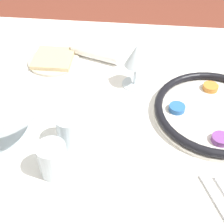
{
  "coord_description": "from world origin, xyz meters",
  "views": [
    {
      "loc": [
        -0.02,
        0.6,
        1.27
      ],
      "look_at": [
        0.04,
        0.07,
        0.76
      ],
      "focal_mm": 50.0,
      "sensor_mm": 36.0,
      "label": 1
    }
  ],
  "objects_px": {
    "seder_plate": "(215,111)",
    "wine_glass": "(136,58)",
    "napkin_roll": "(96,52)",
    "cup_near": "(53,159)",
    "bread_plate": "(54,60)",
    "cup_mid": "(70,130)"
  },
  "relations": [
    {
      "from": "seder_plate",
      "to": "cup_mid",
      "type": "xyz_separation_m",
      "value": [
        0.34,
        0.12,
        0.02
      ]
    },
    {
      "from": "seder_plate",
      "to": "bread_plate",
      "type": "xyz_separation_m",
      "value": [
        0.46,
        -0.19,
        -0.01
      ]
    },
    {
      "from": "cup_mid",
      "to": "wine_glass",
      "type": "bearing_deg",
      "value": -120.03
    },
    {
      "from": "wine_glass",
      "to": "seder_plate",
      "type": "bearing_deg",
      "value": 152.85
    },
    {
      "from": "cup_mid",
      "to": "napkin_roll",
      "type": "bearing_deg",
      "value": -91.15
    },
    {
      "from": "seder_plate",
      "to": "cup_near",
      "type": "bearing_deg",
      "value": 30.27
    },
    {
      "from": "bread_plate",
      "to": "cup_mid",
      "type": "height_order",
      "value": "cup_mid"
    },
    {
      "from": "cup_mid",
      "to": "cup_near",
      "type": "bearing_deg",
      "value": 77.56
    },
    {
      "from": "cup_near",
      "to": "cup_mid",
      "type": "xyz_separation_m",
      "value": [
        -0.02,
        -0.08,
        0.0
      ]
    },
    {
      "from": "bread_plate",
      "to": "cup_near",
      "type": "height_order",
      "value": "cup_near"
    },
    {
      "from": "bread_plate",
      "to": "napkin_roll",
      "type": "xyz_separation_m",
      "value": [
        -0.13,
        -0.04,
        0.01
      ]
    },
    {
      "from": "wine_glass",
      "to": "cup_mid",
      "type": "distance_m",
      "value": 0.27
    },
    {
      "from": "wine_glass",
      "to": "cup_near",
      "type": "relative_size",
      "value": 1.59
    },
    {
      "from": "seder_plate",
      "to": "cup_mid",
      "type": "relative_size",
      "value": 3.83
    },
    {
      "from": "napkin_roll",
      "to": "cup_mid",
      "type": "distance_m",
      "value": 0.35
    },
    {
      "from": "bread_plate",
      "to": "seder_plate",
      "type": "bearing_deg",
      "value": 157.52
    },
    {
      "from": "seder_plate",
      "to": "bread_plate",
      "type": "relative_size",
      "value": 1.94
    },
    {
      "from": "cup_near",
      "to": "bread_plate",
      "type": "bearing_deg",
      "value": -75.8
    },
    {
      "from": "napkin_roll",
      "to": "cup_near",
      "type": "distance_m",
      "value": 0.43
    },
    {
      "from": "seder_plate",
      "to": "wine_glass",
      "type": "distance_m",
      "value": 0.24
    },
    {
      "from": "bread_plate",
      "to": "napkin_roll",
      "type": "bearing_deg",
      "value": -164.42
    },
    {
      "from": "bread_plate",
      "to": "napkin_roll",
      "type": "height_order",
      "value": "napkin_roll"
    }
  ]
}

